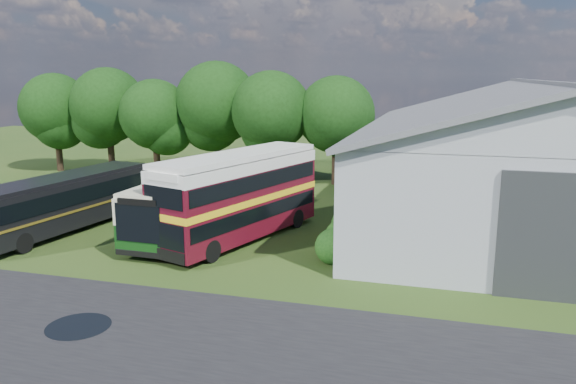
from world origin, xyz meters
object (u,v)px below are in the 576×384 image
(bus_green_single, at_px, (196,201))
(bus_dark_single, at_px, (65,202))
(bus_maroon_double, at_px, (239,197))
(storage_shed, at_px, (531,152))

(bus_green_single, xyz_separation_m, bus_dark_single, (-7.00, -1.82, -0.05))
(bus_green_single, distance_m, bus_maroon_double, 3.05)
(storage_shed, distance_m, bus_dark_single, 26.31)
(bus_maroon_double, height_order, bus_dark_single, bus_maroon_double)
(storage_shed, bearing_deg, bus_dark_single, -160.71)
(bus_dark_single, bearing_deg, bus_maroon_double, 13.70)
(storage_shed, relative_size, bus_maroon_double, 2.26)
(bus_green_single, relative_size, bus_dark_single, 1.01)
(bus_dark_single, bearing_deg, bus_green_single, 22.46)
(bus_maroon_double, relative_size, bus_dark_single, 0.96)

